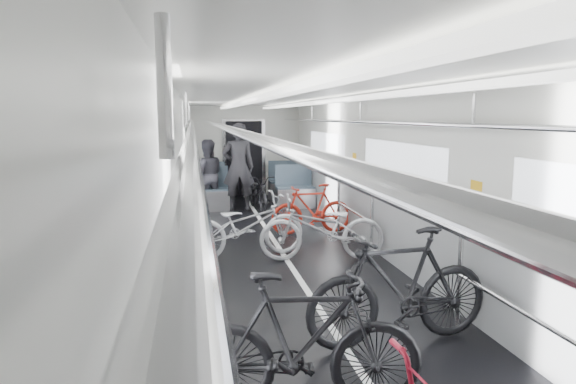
# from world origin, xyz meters

# --- Properties ---
(car_shell) EXTENTS (3.02, 14.01, 2.41)m
(car_shell) POSITION_xyz_m (0.00, 1.78, 1.13)
(car_shell) COLOR black
(car_shell) RESTS_ON ground
(bike_left_mid) EXTENTS (1.80, 0.74, 1.05)m
(bike_left_mid) POSITION_xyz_m (-0.60, -3.29, 0.53)
(bike_left_mid) COLOR black
(bike_left_mid) RESTS_ON floor
(bike_left_far) EXTENTS (1.96, 1.00, 0.98)m
(bike_left_far) POSITION_xyz_m (-0.59, 0.89, 0.49)
(bike_left_far) COLOR silver
(bike_left_far) RESTS_ON floor
(bike_right_near) EXTENTS (1.90, 0.70, 1.11)m
(bike_right_near) POSITION_xyz_m (0.53, -2.36, 0.56)
(bike_right_near) COLOR black
(bike_right_near) RESTS_ON floor
(bike_right_mid) EXTENTS (1.92, 0.86, 0.98)m
(bike_right_mid) POSITION_xyz_m (0.51, 0.51, 0.49)
(bike_right_mid) COLOR #B2B3B7
(bike_right_mid) RESTS_ON floor
(bike_right_far) EXTENTS (1.56, 0.58, 0.92)m
(bike_right_far) POSITION_xyz_m (0.76, 2.25, 0.46)
(bike_right_far) COLOR red
(bike_right_far) RESTS_ON floor
(bike_aisle) EXTENTS (0.72, 1.62, 0.82)m
(bike_aisle) POSITION_xyz_m (0.10, 4.80, 0.41)
(bike_aisle) COLOR black
(bike_aisle) RESTS_ON floor
(person_standing) EXTENTS (0.75, 0.51, 1.99)m
(person_standing) POSITION_xyz_m (-0.35, 4.80, 1.00)
(person_standing) COLOR black
(person_standing) RESTS_ON floor
(person_seated) EXTENTS (0.84, 0.68, 1.62)m
(person_seated) POSITION_xyz_m (-1.04, 5.07, 0.81)
(person_seated) COLOR #2E2D35
(person_seated) RESTS_ON floor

